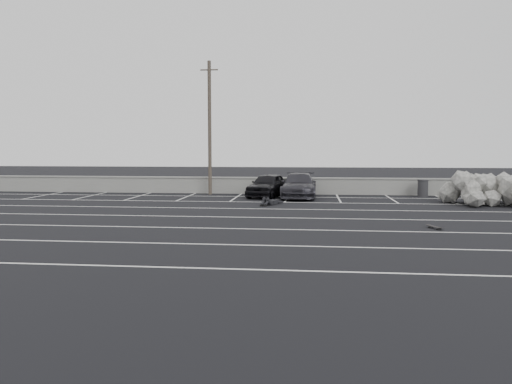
# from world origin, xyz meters

# --- Properties ---
(ground) EXTENTS (120.00, 120.00, 0.00)m
(ground) POSITION_xyz_m (0.00, 0.00, 0.00)
(ground) COLOR black
(ground) RESTS_ON ground
(seawall) EXTENTS (50.00, 0.45, 1.06)m
(seawall) POSITION_xyz_m (0.00, 14.00, 0.55)
(seawall) COLOR gray
(seawall) RESTS_ON ground
(stall_lines) EXTENTS (36.00, 20.05, 0.01)m
(stall_lines) POSITION_xyz_m (-0.08, 4.41, 0.00)
(stall_lines) COLOR silver
(stall_lines) RESTS_ON ground
(car_left) EXTENTS (2.65, 4.44, 1.41)m
(car_left) POSITION_xyz_m (-0.16, 12.00, 0.71)
(car_left) COLOR black
(car_left) RESTS_ON ground
(car_right) EXTENTS (2.08, 4.96, 1.43)m
(car_right) POSITION_xyz_m (1.69, 11.80, 0.72)
(car_right) COLOR #26252B
(car_right) RESTS_ON ground
(utility_pole) EXTENTS (1.10, 0.22, 8.29)m
(utility_pole) POSITION_xyz_m (-3.92, 13.20, 4.20)
(utility_pole) COLOR #4C4238
(utility_pole) RESTS_ON ground
(trash_bin) EXTENTS (0.81, 0.81, 1.02)m
(trash_bin) POSITION_xyz_m (9.09, 13.10, 0.52)
(trash_bin) COLOR #29292B
(trash_bin) RESTS_ON ground
(riprap_pile) EXTENTS (4.96, 4.05, 1.56)m
(riprap_pile) POSITION_xyz_m (11.77, 9.03, 0.55)
(riprap_pile) COLOR #ADA9A2
(riprap_pile) RESTS_ON ground
(person) EXTENTS (2.40, 2.79, 0.44)m
(person) POSITION_xyz_m (0.44, 8.00, 0.22)
(person) COLOR black
(person) RESTS_ON ground
(skateboard) EXTENTS (0.43, 0.71, 0.08)m
(skateboard) POSITION_xyz_m (6.84, 0.75, 0.07)
(skateboard) COLOR black
(skateboard) RESTS_ON ground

